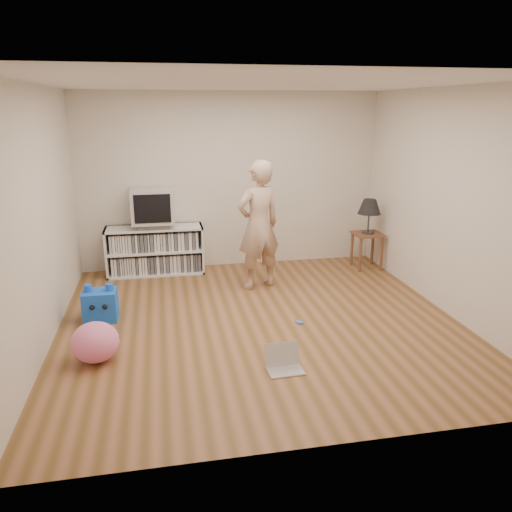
{
  "coord_description": "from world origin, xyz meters",
  "views": [
    {
      "loc": [
        -1.05,
        -5.18,
        2.37
      ],
      "look_at": [
        0.03,
        0.4,
        0.67
      ],
      "focal_mm": 35.0,
      "sensor_mm": 36.0,
      "label": 1
    }
  ],
  "objects_px": {
    "dvd_deck": "(154,225)",
    "plush_blue": "(100,305)",
    "crt_tv": "(153,205)",
    "side_table": "(367,242)",
    "person": "(259,225)",
    "media_unit": "(155,250)",
    "plush_pink": "(95,342)",
    "laptop": "(284,362)",
    "table_lamp": "(369,207)"
  },
  "relations": [
    {
      "from": "media_unit",
      "to": "side_table",
      "type": "distance_m",
      "value": 3.18
    },
    {
      "from": "laptop",
      "to": "plush_blue",
      "type": "distance_m",
      "value": 2.34
    },
    {
      "from": "dvd_deck",
      "to": "person",
      "type": "distance_m",
      "value": 1.64
    },
    {
      "from": "dvd_deck",
      "to": "crt_tv",
      "type": "xyz_separation_m",
      "value": [
        0.0,
        -0.0,
        0.29
      ]
    },
    {
      "from": "side_table",
      "to": "laptop",
      "type": "bearing_deg",
      "value": -125.79
    },
    {
      "from": "table_lamp",
      "to": "person",
      "type": "relative_size",
      "value": 0.3
    },
    {
      "from": "crt_tv",
      "to": "plush_pink",
      "type": "relative_size",
      "value": 1.31
    },
    {
      "from": "plush_pink",
      "to": "table_lamp",
      "type": "bearing_deg",
      "value": 31.11
    },
    {
      "from": "side_table",
      "to": "table_lamp",
      "type": "height_order",
      "value": "table_lamp"
    },
    {
      "from": "table_lamp",
      "to": "laptop",
      "type": "distance_m",
      "value": 3.5
    },
    {
      "from": "laptop",
      "to": "plush_blue",
      "type": "xyz_separation_m",
      "value": [
        -1.8,
        1.5,
        0.12
      ]
    },
    {
      "from": "person",
      "to": "laptop",
      "type": "bearing_deg",
      "value": 65.16
    },
    {
      "from": "dvd_deck",
      "to": "crt_tv",
      "type": "distance_m",
      "value": 0.29
    },
    {
      "from": "crt_tv",
      "to": "plush_blue",
      "type": "xyz_separation_m",
      "value": [
        -0.63,
        -1.62,
        -0.84
      ]
    },
    {
      "from": "media_unit",
      "to": "side_table",
      "type": "xyz_separation_m",
      "value": [
        3.16,
        -0.39,
        0.07
      ]
    },
    {
      "from": "side_table",
      "to": "plush_pink",
      "type": "height_order",
      "value": "side_table"
    },
    {
      "from": "media_unit",
      "to": "dvd_deck",
      "type": "distance_m",
      "value": 0.39
    },
    {
      "from": "plush_pink",
      "to": "dvd_deck",
      "type": "bearing_deg",
      "value": 77.6
    },
    {
      "from": "dvd_deck",
      "to": "plush_blue",
      "type": "height_order",
      "value": "dvd_deck"
    },
    {
      "from": "media_unit",
      "to": "crt_tv",
      "type": "height_order",
      "value": "crt_tv"
    },
    {
      "from": "plush_blue",
      "to": "plush_pink",
      "type": "distance_m",
      "value": 1.0
    },
    {
      "from": "dvd_deck",
      "to": "side_table",
      "type": "distance_m",
      "value": 3.19
    },
    {
      "from": "dvd_deck",
      "to": "table_lamp",
      "type": "relative_size",
      "value": 0.87
    },
    {
      "from": "dvd_deck",
      "to": "crt_tv",
      "type": "height_order",
      "value": "crt_tv"
    },
    {
      "from": "plush_blue",
      "to": "table_lamp",
      "type": "bearing_deg",
      "value": 20.12
    },
    {
      "from": "laptop",
      "to": "crt_tv",
      "type": "bearing_deg",
      "value": 107.88
    },
    {
      "from": "crt_tv",
      "to": "plush_blue",
      "type": "distance_m",
      "value": 1.93
    },
    {
      "from": "media_unit",
      "to": "crt_tv",
      "type": "relative_size",
      "value": 2.33
    },
    {
      "from": "side_table",
      "to": "table_lamp",
      "type": "relative_size",
      "value": 1.07
    },
    {
      "from": "crt_tv",
      "to": "plush_blue",
      "type": "relative_size",
      "value": 1.38
    },
    {
      "from": "crt_tv",
      "to": "laptop",
      "type": "xyz_separation_m",
      "value": [
        1.17,
        -3.12,
        -0.96
      ]
    },
    {
      "from": "person",
      "to": "crt_tv",
      "type": "bearing_deg",
      "value": -52.19
    },
    {
      "from": "dvd_deck",
      "to": "laptop",
      "type": "xyz_separation_m",
      "value": [
        1.17,
        -3.12,
        -0.67
      ]
    },
    {
      "from": "media_unit",
      "to": "laptop",
      "type": "distance_m",
      "value": 3.36
    },
    {
      "from": "media_unit",
      "to": "dvd_deck",
      "type": "height_order",
      "value": "dvd_deck"
    },
    {
      "from": "crt_tv",
      "to": "side_table",
      "type": "relative_size",
      "value": 1.09
    },
    {
      "from": "person",
      "to": "plush_pink",
      "type": "bearing_deg",
      "value": 22.06
    },
    {
      "from": "media_unit",
      "to": "crt_tv",
      "type": "distance_m",
      "value": 0.67
    },
    {
      "from": "dvd_deck",
      "to": "person",
      "type": "relative_size",
      "value": 0.26
    },
    {
      "from": "table_lamp",
      "to": "laptop",
      "type": "bearing_deg",
      "value": -125.79
    },
    {
      "from": "table_lamp",
      "to": "plush_blue",
      "type": "xyz_separation_m",
      "value": [
        -3.78,
        -1.25,
        -0.76
      ]
    },
    {
      "from": "crt_tv",
      "to": "plush_blue",
      "type": "height_order",
      "value": "crt_tv"
    },
    {
      "from": "crt_tv",
      "to": "side_table",
      "type": "bearing_deg",
      "value": -6.63
    },
    {
      "from": "person",
      "to": "plush_blue",
      "type": "distance_m",
      "value": 2.24
    },
    {
      "from": "side_table",
      "to": "laptop",
      "type": "height_order",
      "value": "side_table"
    },
    {
      "from": "side_table",
      "to": "plush_pink",
      "type": "distance_m",
      "value": 4.36
    },
    {
      "from": "crt_tv",
      "to": "dvd_deck",
      "type": "bearing_deg",
      "value": 90.0
    },
    {
      "from": "crt_tv",
      "to": "plush_pink",
      "type": "distance_m",
      "value": 2.81
    },
    {
      "from": "side_table",
      "to": "plush_blue",
      "type": "height_order",
      "value": "side_table"
    },
    {
      "from": "crt_tv",
      "to": "plush_pink",
      "type": "xyz_separation_m",
      "value": [
        -0.58,
        -2.62,
        -0.82
      ]
    }
  ]
}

